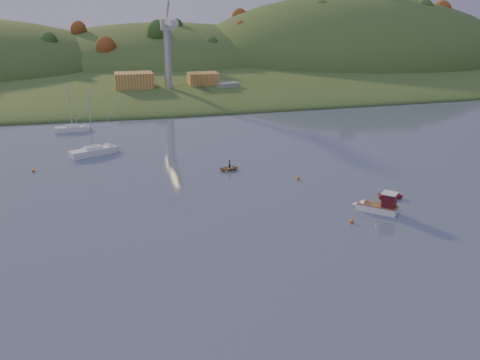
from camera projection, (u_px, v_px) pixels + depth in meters
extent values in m
plane|color=#37415B|center=(311.00, 320.00, 48.55)|extent=(500.00, 500.00, 0.00)
cube|color=#29431B|center=(137.00, 59.00, 259.79)|extent=(620.00, 220.00, 1.50)
ellipsoid|color=#29431B|center=(149.00, 77.00, 200.09)|extent=(640.00, 150.00, 7.00)
ellipsoid|color=#29431B|center=(163.00, 63.00, 243.74)|extent=(140.00, 120.00, 36.00)
ellipsoid|color=#29431B|center=(348.00, 62.00, 249.71)|extent=(150.00, 130.00, 60.00)
cube|color=slate|center=(179.00, 92.00, 161.38)|extent=(42.00, 16.00, 2.40)
cube|color=#A26836|center=(134.00, 81.00, 158.12)|extent=(11.00, 8.00, 4.80)
cube|color=#A26836|center=(203.00, 79.00, 164.05)|extent=(9.00, 7.00, 4.00)
cylinder|color=#B7B7BC|center=(168.00, 58.00, 155.58)|extent=(2.20, 2.20, 18.00)
cube|color=#B7B7BC|center=(166.00, 24.00, 152.53)|extent=(3.20, 3.20, 3.20)
cube|color=#B7B7BC|center=(170.00, 22.00, 143.95)|extent=(1.80, 18.00, 1.60)
cube|color=#B7B7BC|center=(164.00, 20.00, 156.80)|extent=(1.80, 10.00, 1.60)
cube|color=silver|center=(377.00, 208.00, 73.09)|extent=(5.21, 5.14, 0.97)
cone|color=silver|center=(358.00, 205.00, 74.36)|extent=(2.70, 2.70, 1.94)
cube|color=brown|center=(378.00, 205.00, 72.93)|extent=(5.24, 5.18, 0.13)
cube|color=#461014|center=(389.00, 200.00, 71.91)|extent=(2.36, 2.36, 1.94)
cube|color=silver|center=(390.00, 193.00, 71.58)|extent=(2.66, 2.66, 0.16)
cylinder|color=silver|center=(378.00, 196.00, 72.52)|extent=(0.10, 0.10, 2.58)
cube|color=white|center=(93.00, 152.00, 99.92)|extent=(8.97, 5.98, 1.19)
cube|color=white|center=(93.00, 148.00, 99.71)|extent=(3.77, 3.13, 0.76)
cylinder|color=silver|center=(90.00, 120.00, 97.99)|extent=(0.18, 0.18, 10.84)
cylinder|color=silver|center=(93.00, 147.00, 99.63)|extent=(3.20, 1.55, 0.12)
cylinder|color=white|center=(93.00, 147.00, 99.60)|extent=(2.91, 1.59, 0.36)
cube|color=silver|center=(72.00, 129.00, 118.04)|extent=(7.36, 2.42, 1.00)
cube|color=silver|center=(72.00, 126.00, 117.87)|extent=(2.79, 1.73, 0.64)
cylinder|color=silver|center=(70.00, 106.00, 116.42)|extent=(0.18, 0.18, 9.12)
cylinder|color=silver|center=(72.00, 125.00, 117.79)|extent=(2.92, 0.21, 0.12)
cylinder|color=silver|center=(72.00, 125.00, 117.75)|extent=(2.56, 0.44, 0.36)
imported|color=#A18B59|center=(230.00, 168.00, 90.94)|extent=(3.53, 2.72, 0.68)
imported|color=black|center=(230.00, 166.00, 90.80)|extent=(0.44, 0.60, 1.54)
cube|color=#530B0C|center=(389.00, 196.00, 78.24)|extent=(3.32, 1.95, 0.52)
cone|color=#530B0C|center=(400.00, 196.00, 78.25)|extent=(1.36, 1.47, 1.25)
cube|color=slate|center=(229.00, 93.00, 161.16)|extent=(16.28, 11.28, 1.98)
cube|color=#B7B7BC|center=(228.00, 87.00, 160.63)|extent=(7.36, 5.69, 2.64)
sphere|color=#E25A0B|center=(352.00, 221.00, 69.49)|extent=(0.50, 0.50, 0.50)
sphere|color=#E25A0B|center=(298.00, 178.00, 86.22)|extent=(0.50, 0.50, 0.50)
sphere|color=#E25A0B|center=(33.00, 170.00, 90.12)|extent=(0.50, 0.50, 0.50)
sphere|color=#E25A0B|center=(100.00, 149.00, 103.23)|extent=(0.50, 0.50, 0.50)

